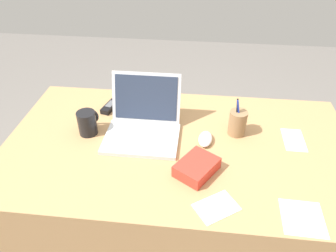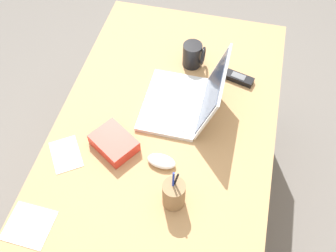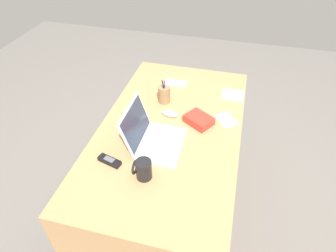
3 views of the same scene
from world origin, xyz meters
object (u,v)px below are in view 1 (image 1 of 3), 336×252
object	(u,v)px
laptop	(143,125)
snack_bag	(197,167)
computer_mouse	(205,139)
pen_holder	(237,123)
coffee_mug_white	(87,122)
cordless_phone	(111,106)

from	to	relation	value
laptop	snack_bag	bearing A→B (deg)	-41.61
computer_mouse	pen_holder	bearing A→B (deg)	34.92
coffee_mug_white	pen_holder	bearing A→B (deg)	5.73
snack_bag	pen_holder	bearing A→B (deg)	57.92
cordless_phone	pen_holder	xyz separation A→B (m)	(0.61, -0.14, 0.05)
computer_mouse	coffee_mug_white	world-z (taller)	coffee_mug_white
cordless_phone	pen_holder	distance (m)	0.63
coffee_mug_white	cordless_phone	bearing A→B (deg)	77.13
laptop	coffee_mug_white	xyz separation A→B (m)	(-0.25, -0.02, 0.01)
computer_mouse	cordless_phone	bearing A→B (deg)	160.94
computer_mouse	pen_holder	distance (m)	0.16
computer_mouse	cordless_phone	world-z (taller)	computer_mouse
computer_mouse	snack_bag	bearing A→B (deg)	-93.56
pen_holder	coffee_mug_white	bearing A→B (deg)	-174.27
cordless_phone	snack_bag	xyz separation A→B (m)	(0.45, -0.41, 0.01)
laptop	cordless_phone	world-z (taller)	laptop
computer_mouse	cordless_phone	size ratio (longest dim) A/B	0.77
laptop	pen_holder	distance (m)	0.42
computer_mouse	laptop	bearing A→B (deg)	179.44
pen_holder	laptop	bearing A→B (deg)	-173.45
cordless_phone	snack_bag	bearing A→B (deg)	-42.44
coffee_mug_white	snack_bag	distance (m)	0.53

